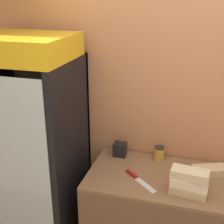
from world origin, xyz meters
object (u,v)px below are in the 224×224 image
sandwich_stack_bottom (188,190)px  condiment_jar (159,153)px  napkin_dispenser (120,149)px  sandwich_stack_middle (189,182)px  chefs_knife (136,178)px  beverage_cooler (37,140)px  sandwich_flat_left (210,171)px  sandwich_stack_top (190,174)px

sandwich_stack_bottom → condiment_jar: size_ratio=2.29×
condiment_jar → napkin_dispenser: (-0.34, -0.03, 0.00)m
sandwich_stack_middle → chefs_knife: (-0.39, 0.09, -0.09)m
condiment_jar → beverage_cooler: bearing=-166.9°
beverage_cooler → sandwich_stack_bottom: bearing=-8.8°
sandwich_flat_left → sandwich_stack_bottom: bearing=-115.2°
sandwich_stack_middle → sandwich_flat_left: bearing=64.8°
chefs_knife → sandwich_stack_top: bearing=-12.8°
sandwich_stack_top → chefs_knife: bearing=167.2°
sandwich_flat_left → chefs_knife: size_ratio=1.04×
chefs_knife → condiment_jar: bearing=70.3°
beverage_cooler → condiment_jar: beverage_cooler is taller
beverage_cooler → sandwich_stack_top: 1.31m
sandwich_stack_middle → chefs_knife: size_ratio=0.93×
sandwich_stack_middle → napkin_dispenser: 0.73m
sandwich_stack_middle → sandwich_stack_bottom: bearing=0.0°
beverage_cooler → sandwich_stack_bottom: size_ratio=7.42×
sandwich_stack_top → sandwich_flat_left: size_ratio=0.92×
sandwich_stack_middle → sandwich_flat_left: size_ratio=0.90×
beverage_cooler → sandwich_stack_bottom: (1.29, -0.20, -0.12)m
beverage_cooler → chefs_knife: beverage_cooler is taller
sandwich_stack_bottom → sandwich_stack_middle: bearing=0.0°
sandwich_flat_left → napkin_dispenser: (-0.75, 0.09, 0.03)m
sandwich_stack_middle → napkin_dispenser: bearing=146.5°
beverage_cooler → sandwich_stack_top: bearing=-8.8°
sandwich_flat_left → condiment_jar: condiment_jar is taller
beverage_cooler → sandwich_stack_bottom: beverage_cooler is taller
napkin_dispenser → beverage_cooler: bearing=-163.5°
beverage_cooler → condiment_jar: bearing=13.1°
condiment_jar → sandwich_stack_top: bearing=-58.4°
sandwich_flat_left → condiment_jar: bearing=163.1°
beverage_cooler → condiment_jar: 1.05m
sandwich_stack_top → sandwich_stack_middle: bearing=0.0°
sandwich_stack_middle → chefs_knife: sandwich_stack_middle is taller
napkin_dispenser → chefs_knife: bearing=-55.7°
sandwich_stack_bottom → sandwich_stack_top: sandwich_stack_top is taller
sandwich_stack_top → condiment_jar: sandwich_stack_top is taller
sandwich_stack_middle → napkin_dispenser: size_ratio=2.16×
sandwich_stack_top → condiment_jar: size_ratio=2.29×
beverage_cooler → sandwich_flat_left: 1.45m
condiment_jar → chefs_knife: bearing=-109.7°
napkin_dispenser → sandwich_stack_top: bearing=-33.5°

